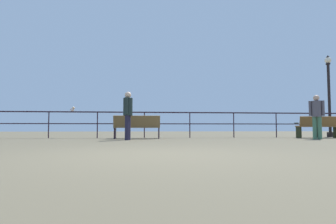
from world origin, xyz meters
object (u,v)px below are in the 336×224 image
object	(u,v)px
seagull_on_rail	(73,109)
person_by_bench	(128,112)
bench_near_left	(137,126)
bench_near_right	(318,125)
person_at_railing	(317,114)
lamppost_center	(329,94)

from	to	relation	value
seagull_on_rail	person_by_bench	bearing A→B (deg)	-41.04
bench_near_left	seagull_on_rail	xyz separation A→B (m)	(-2.62, 0.83, 0.68)
person_by_bench	bench_near_left	bearing A→B (deg)	75.84
bench_near_right	person_by_bench	xyz separation A→B (m)	(-7.79, -1.21, 0.43)
person_at_railing	bench_near_right	bearing A→B (deg)	53.71
bench_near_left	person_at_railing	bearing A→B (deg)	-9.85
bench_near_right	lamppost_center	size ratio (longest dim) A/B	0.45
person_by_bench	seagull_on_rail	xyz separation A→B (m)	(-2.32, 2.02, 0.23)
lamppost_center	person_at_railing	bearing A→B (deg)	-133.90
bench_near_right	seagull_on_rail	world-z (taller)	seagull_on_rail
bench_near_left	lamppost_center	world-z (taller)	lamppost_center
person_at_railing	seagull_on_rail	size ratio (longest dim) A/B	4.40
bench_near_left	seagull_on_rail	bearing A→B (deg)	162.54
bench_near_right	person_by_bench	world-z (taller)	person_by_bench
person_by_bench	seagull_on_rail	bearing A→B (deg)	138.96
bench_near_left	bench_near_right	xyz separation A→B (m)	(7.49, 0.01, 0.03)
lamppost_center	bench_near_right	bearing A→B (deg)	-140.23
bench_near_left	lamppost_center	bearing A→B (deg)	7.22
bench_near_right	seagull_on_rail	size ratio (longest dim) A/B	4.64
person_by_bench	person_at_railing	size ratio (longest dim) A/B	1.02
person_by_bench	lamppost_center	bearing A→B (deg)	14.23
bench_near_left	person_by_bench	distance (m)	1.32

